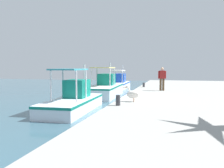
{
  "coord_description": "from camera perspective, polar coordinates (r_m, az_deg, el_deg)",
  "views": [
    {
      "loc": [
        -13.83,
        -2.78,
        2.54
      ],
      "look_at": [
        4.45,
        1.86,
        1.18
      ],
      "focal_mm": 37.58,
      "sensor_mm": 36.0,
      "label": 1
    }
  ],
  "objects": [
    {
      "name": "quay_pier",
      "position": [
        14.17,
        23.16,
        -4.9
      ],
      "size": [
        36.0,
        10.0,
        0.8
      ],
      "primitive_type": "cube",
      "color": "#9E9E99",
      "rests_on": "ground"
    },
    {
      "name": "fishing_boat_second",
      "position": [
        13.86,
        -9.35,
        -3.99
      ],
      "size": [
        5.92,
        2.33,
        2.71
      ],
      "color": "white",
      "rests_on": "ground"
    },
    {
      "name": "fishing_boat_third",
      "position": [
        20.35,
        -1.74,
        -1.1
      ],
      "size": [
        6.22,
        2.49,
        2.94
      ],
      "color": "white",
      "rests_on": "ground"
    },
    {
      "name": "fishing_boat_fourth",
      "position": [
        27.77,
        1.82,
        0.09
      ],
      "size": [
        6.54,
        1.96,
        2.74
      ],
      "color": "white",
      "rests_on": "ground"
    },
    {
      "name": "pelican",
      "position": [
        11.87,
        5.14,
        -2.38
      ],
      "size": [
        0.37,
        0.95,
        0.82
      ],
      "color": "tan",
      "rests_on": "quay_pier"
    },
    {
      "name": "fisherman_standing",
      "position": [
        17.73,
        12.09,
        1.48
      ],
      "size": [
        0.3,
        0.58,
        1.73
      ],
      "color": "#4C3823",
      "rests_on": "quay_pier"
    },
    {
      "name": "mooring_bollard_nearest",
      "position": [
        10.67,
        1.48,
        -3.96
      ],
      "size": [
        0.21,
        0.21,
        0.48
      ],
      "primitive_type": "cylinder",
      "color": "#333338",
      "rests_on": "quay_pier"
    },
    {
      "name": "mooring_bollard_second",
      "position": [
        20.7,
        7.73,
        -0.2
      ],
      "size": [
        0.21,
        0.21,
        0.39
      ],
      "primitive_type": "cylinder",
      "color": "#333338",
      "rests_on": "quay_pier"
    }
  ]
}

